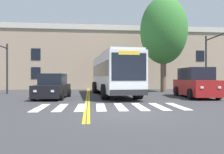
{
  "coord_description": "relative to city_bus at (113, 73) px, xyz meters",
  "views": [
    {
      "loc": [
        -1.71,
        -9.44,
        1.59
      ],
      "look_at": [
        0.09,
        7.94,
        1.55
      ],
      "focal_mm": 35.0,
      "sensor_mm": 36.0,
      "label": 1
    }
  ],
  "objects": [
    {
      "name": "lane_line_yellow_outer",
      "position": [
        -2.05,
        6.94,
        -1.85
      ],
      "size": [
        0.12,
        36.0,
        0.01
      ],
      "primitive_type": "cube",
      "color": "gold",
      "rests_on": "ground"
    },
    {
      "name": "city_bus",
      "position": [
        0.0,
        0.0,
        0.0
      ],
      "size": [
        3.47,
        10.72,
        3.43
      ],
      "color": "white",
      "rests_on": "ground"
    },
    {
      "name": "ground_plane",
      "position": [
        -0.3,
        -8.97,
        -1.86
      ],
      "size": [
        120.0,
        120.0,
        0.0
      ],
      "primitive_type": "plane",
      "color": "#38383A"
    },
    {
      "name": "crosswalk",
      "position": [
        -0.91,
        -7.06,
        -1.85
      ],
      "size": [
        7.73,
        3.08,
        0.01
      ],
      "color": "white",
      "rests_on": "ground"
    },
    {
      "name": "lane_line_yellow_inner",
      "position": [
        -2.21,
        6.94,
        -1.85
      ],
      "size": [
        0.12,
        36.0,
        0.01
      ],
      "primitive_type": "cube",
      "color": "gold",
      "rests_on": "ground"
    },
    {
      "name": "car_black_near_lane",
      "position": [
        -4.66,
        -2.23,
        -1.04
      ],
      "size": [
        2.38,
        4.43,
        1.81
      ],
      "color": "black",
      "rests_on": "ground"
    },
    {
      "name": "street_tree_curbside_large",
      "position": [
        5.58,
        3.41,
        4.45
      ],
      "size": [
        6.1,
        6.29,
        9.79
      ],
      "color": "brown",
      "rests_on": "ground"
    },
    {
      "name": "building_facade",
      "position": [
        -3.24,
        13.24,
        2.2
      ],
      "size": [
        39.21,
        8.99,
        8.1
      ],
      "color": "tan",
      "rests_on": "ground"
    },
    {
      "name": "car_red_far_lane",
      "position": [
        6.0,
        -2.59,
        -0.79
      ],
      "size": [
        2.46,
        4.98,
        2.26
      ],
      "color": "#AD1E1E",
      "rests_on": "ground"
    },
    {
      "name": "traffic_light_near_corner",
      "position": [
        8.87,
        -0.42,
        1.87
      ],
      "size": [
        0.68,
        4.32,
        5.45
      ],
      "color": "#28282D",
      "rests_on": "ground"
    }
  ]
}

